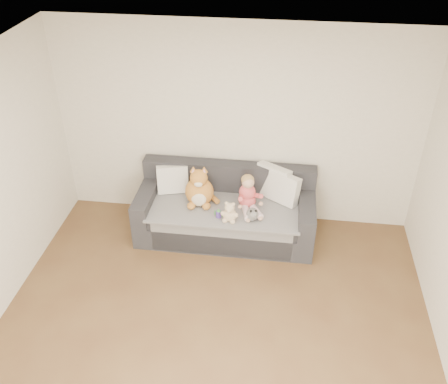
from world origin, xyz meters
name	(u,v)px	position (x,y,z in m)	size (l,w,h in m)	color
room_shell	(210,232)	(0.00, 0.42, 1.30)	(5.00, 5.00, 5.00)	brown
sofa	(226,213)	(-0.07, 2.06, 0.31)	(2.20, 0.94, 0.85)	#29292E
cushion_left	(173,179)	(-0.78, 2.22, 0.65)	(0.42, 0.27, 0.37)	silver
cushion_right_back	(273,182)	(0.49, 2.29, 0.68)	(0.48, 0.40, 0.42)	silver
cushion_right_front	(283,188)	(0.62, 2.18, 0.66)	(0.44, 0.37, 0.39)	silver
toddler	(248,195)	(0.21, 1.98, 0.66)	(0.33, 0.45, 0.45)	#C54845
plush_cat	(199,190)	(-0.39, 2.00, 0.67)	(0.43, 0.39, 0.54)	#C7702C
teddy_bear	(230,213)	(0.02, 1.68, 0.58)	(0.21, 0.16, 0.27)	#CEAD8E
plush_cow	(253,214)	(0.28, 1.74, 0.55)	(0.15, 0.23, 0.18)	white
sippy_cup	(219,213)	(-0.12, 1.73, 0.54)	(0.11, 0.08, 0.12)	#513797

